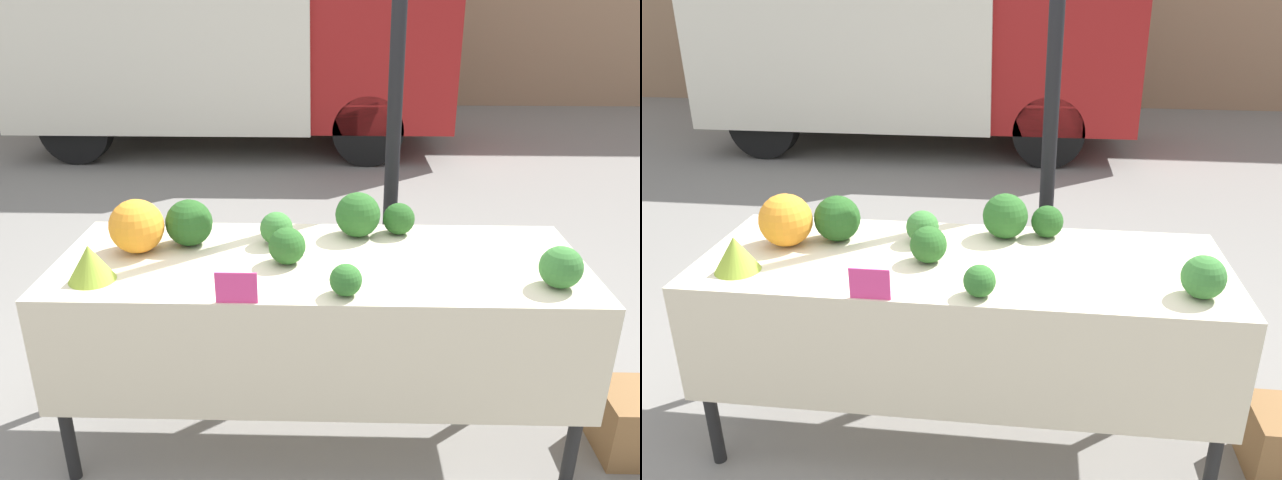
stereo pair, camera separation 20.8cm
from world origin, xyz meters
The scene contains 14 objects.
ground_plane centered at (0.00, 0.00, 0.00)m, with size 40.00×40.00×0.00m, color gray.
tent_pole centered at (0.33, 0.69, 1.21)m, with size 0.07×0.07×2.42m.
parked_truck centered at (-1.26, 5.01, 1.35)m, with size 4.67×1.92×2.56m.
market_table centered at (0.00, -0.06, 0.71)m, with size 2.03×0.75×0.81m.
orange_cauliflower centered at (-0.72, 0.05, 0.92)m, with size 0.21×0.21×0.21m.
romanesco_head centered at (-0.82, -0.21, 0.88)m, with size 0.17×0.17×0.14m.
broccoli_head_0 centered at (0.85, -0.21, 0.89)m, with size 0.15×0.15×0.15m.
broccoli_head_1 centered at (-0.12, -0.04, 0.89)m, with size 0.14×0.14×0.14m.
broccoli_head_2 centered at (-0.18, 0.15, 0.88)m, with size 0.14×0.14×0.14m.
broccoli_head_3 centered at (-0.53, 0.13, 0.91)m, with size 0.19×0.19×0.19m.
broccoli_head_4 centered at (0.10, -0.29, 0.87)m, with size 0.11×0.11×0.11m.
broccoli_head_5 centered at (0.33, 0.27, 0.88)m, with size 0.14×0.14×0.14m.
broccoli_head_6 centered at (0.15, 0.24, 0.91)m, with size 0.19×0.19×0.19m.
price_sign centered at (-0.27, -0.36, 0.87)m, with size 0.14×0.01×0.11m.
Camera 1 is at (0.06, -2.20, 1.82)m, focal length 35.00 mm.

